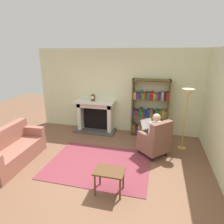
{
  "coord_description": "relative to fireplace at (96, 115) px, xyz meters",
  "views": [
    {
      "loc": [
        1.28,
        -3.51,
        2.57
      ],
      "look_at": [
        0.1,
        1.2,
        1.05
      ],
      "focal_mm": 30.62,
      "sensor_mm": 36.0,
      "label": 1
    }
  ],
  "objects": [
    {
      "name": "ground",
      "position": [
        0.74,
        -2.3,
        -0.56
      ],
      "size": [
        14.0,
        14.0,
        0.0
      ],
      "primitive_type": "plane",
      "color": "brown"
    },
    {
      "name": "back_wall",
      "position": [
        0.74,
        0.25,
        0.79
      ],
      "size": [
        5.6,
        0.1,
        2.7
      ],
      "primitive_type": "cube",
      "color": "beige",
      "rests_on": "ground"
    },
    {
      "name": "side_wall_right",
      "position": [
        3.39,
        -1.05,
        0.79
      ],
      "size": [
        0.1,
        5.2,
        2.7
      ],
      "primitive_type": "cube",
      "color": "beige",
      "rests_on": "ground"
    },
    {
      "name": "area_rug",
      "position": [
        0.74,
        -2.0,
        -0.56
      ],
      "size": [
        2.4,
        1.8,
        0.01
      ],
      "primitive_type": "cube",
      "color": "brown",
      "rests_on": "ground"
    },
    {
      "name": "fireplace",
      "position": [
        0.0,
        0.0,
        0.0
      ],
      "size": [
        1.36,
        0.64,
        1.06
      ],
      "color": "#4C4742",
      "rests_on": "ground"
    },
    {
      "name": "mantel_clock",
      "position": [
        -0.05,
        -0.1,
        0.6
      ],
      "size": [
        0.14,
        0.14,
        0.21
      ],
      "color": "brown",
      "rests_on": "fireplace"
    },
    {
      "name": "bookshelf",
      "position": [
        1.79,
        0.04,
        0.28
      ],
      "size": [
        1.14,
        0.32,
        1.81
      ],
      "color": "brown",
      "rests_on": "ground"
    },
    {
      "name": "armchair_reading",
      "position": [
        2.02,
        -1.25,
        -0.14
      ],
      "size": [
        0.89,
        0.89,
        0.97
      ],
      "rotation": [
        0.0,
        0.0,
        3.96
      ],
      "color": "#331E14",
      "rests_on": "ground"
    },
    {
      "name": "seated_reader",
      "position": [
        1.93,
        -1.17,
        0.06
      ],
      "size": [
        0.59,
        0.58,
        1.14
      ],
      "rotation": [
        0.0,
        0.0,
        3.96
      ],
      "color": "silver",
      "rests_on": "ground"
    },
    {
      "name": "sofa_floral",
      "position": [
        -1.32,
        -2.43,
        -0.24
      ],
      "size": [
        0.8,
        1.73,
        0.85
      ],
      "rotation": [
        0.0,
        0.0,
        1.62
      ],
      "color": "#9E6050",
      "rests_on": "ground"
    },
    {
      "name": "side_table",
      "position": [
        1.23,
        -2.86,
        -0.16
      ],
      "size": [
        0.56,
        0.39,
        0.48
      ],
      "color": "brown",
      "rests_on": "ground"
    },
    {
      "name": "scattered_books",
      "position": [
        0.89,
        -2.2,
        -0.53
      ],
      "size": [
        0.3,
        0.38,
        0.04
      ],
      "color": "red",
      "rests_on": "area_rug"
    },
    {
      "name": "floor_lamp",
      "position": [
        2.74,
        -0.69,
        0.87
      ],
      "size": [
        0.32,
        0.32,
        1.69
      ],
      "color": "#B7933F",
      "rests_on": "ground"
    }
  ]
}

